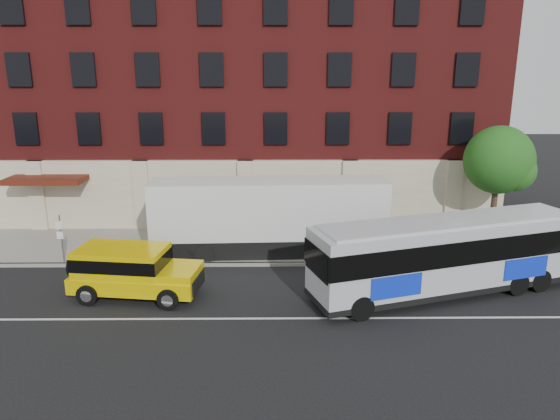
{
  "coord_description": "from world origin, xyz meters",
  "views": [
    {
      "loc": [
        1.72,
        -17.22,
        9.03
      ],
      "look_at": [
        1.93,
        5.5,
        2.91
      ],
      "focal_mm": 32.99,
      "sensor_mm": 36.0,
      "label": 1
    }
  ],
  "objects_px": {
    "street_tree": "(499,163)",
    "yellow_suv": "(131,269)",
    "sign_pole": "(61,237)",
    "city_bus": "(448,253)",
    "shipping_container": "(269,219)"
  },
  "relations": [
    {
      "from": "city_bus",
      "to": "yellow_suv",
      "type": "xyz_separation_m",
      "value": [
        -13.13,
        -0.18,
        -0.58
      ]
    },
    {
      "from": "sign_pole",
      "to": "street_tree",
      "type": "relative_size",
      "value": 0.4
    },
    {
      "from": "city_bus",
      "to": "yellow_suv",
      "type": "bearing_deg",
      "value": -179.22
    },
    {
      "from": "street_tree",
      "to": "yellow_suv",
      "type": "bearing_deg",
      "value": -158.89
    },
    {
      "from": "sign_pole",
      "to": "street_tree",
      "type": "bearing_deg",
      "value": 8.61
    },
    {
      "from": "yellow_suv",
      "to": "shipping_container",
      "type": "distance_m",
      "value": 7.53
    },
    {
      "from": "sign_pole",
      "to": "city_bus",
      "type": "bearing_deg",
      "value": -10.93
    },
    {
      "from": "sign_pole",
      "to": "shipping_container",
      "type": "bearing_deg",
      "value": 7.92
    },
    {
      "from": "city_bus",
      "to": "shipping_container",
      "type": "bearing_deg",
      "value": 147.64
    },
    {
      "from": "yellow_suv",
      "to": "sign_pole",
      "type": "bearing_deg",
      "value": 140.24
    },
    {
      "from": "city_bus",
      "to": "yellow_suv",
      "type": "relative_size",
      "value": 2.14
    },
    {
      "from": "street_tree",
      "to": "city_bus",
      "type": "bearing_deg",
      "value": -124.87
    },
    {
      "from": "yellow_suv",
      "to": "shipping_container",
      "type": "xyz_separation_m",
      "value": [
        5.66,
        4.91,
        0.72
      ]
    },
    {
      "from": "city_bus",
      "to": "shipping_container",
      "type": "xyz_separation_m",
      "value": [
        -7.47,
        4.73,
        0.13
      ]
    },
    {
      "from": "city_bus",
      "to": "sign_pole",
      "type": "bearing_deg",
      "value": 169.07
    }
  ]
}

